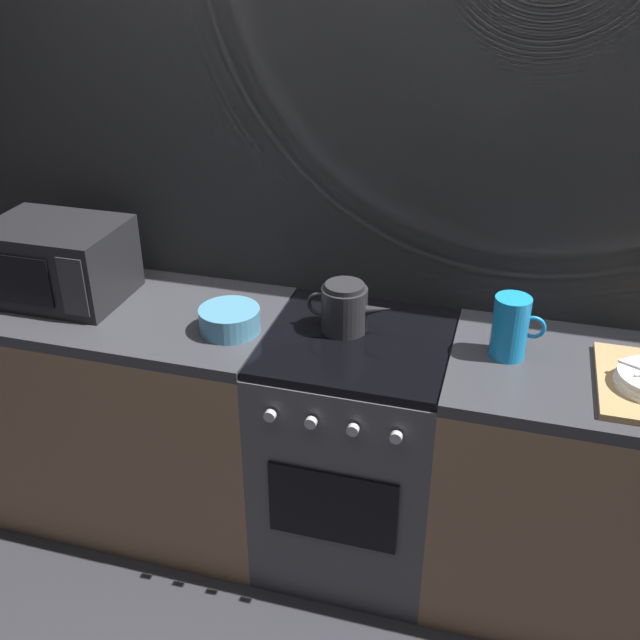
% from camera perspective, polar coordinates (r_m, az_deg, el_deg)
% --- Properties ---
extents(ground_plane, '(8.00, 8.00, 0.00)m').
position_cam_1_polar(ground_plane, '(2.93, 2.47, -16.84)').
color(ground_plane, '#2D2D33').
extents(back_wall, '(3.60, 0.05, 2.40)m').
position_cam_1_polar(back_wall, '(2.54, 4.78, 7.98)').
color(back_wall, gray).
rests_on(back_wall, ground_plane).
extents(counter_left, '(1.20, 0.60, 0.90)m').
position_cam_1_polar(counter_left, '(2.92, -14.86, -6.63)').
color(counter_left, '#997251').
rests_on(counter_left, ground_plane).
extents(stove_unit, '(0.60, 0.63, 0.90)m').
position_cam_1_polar(stove_unit, '(2.63, 2.67, -9.98)').
color(stove_unit, '#4C4C51').
rests_on(stove_unit, ground_plane).
extents(counter_right, '(1.20, 0.60, 0.90)m').
position_cam_1_polar(counter_right, '(2.63, 22.57, -12.56)').
color(counter_right, '#997251').
rests_on(counter_right, ground_plane).
extents(microwave, '(0.46, 0.35, 0.27)m').
position_cam_1_polar(microwave, '(2.75, -19.57, 4.31)').
color(microwave, black).
rests_on(microwave, counter_left).
extents(kettle, '(0.28, 0.15, 0.17)m').
position_cam_1_polar(kettle, '(2.39, 1.92, 0.96)').
color(kettle, '#262628').
rests_on(kettle, stove_unit).
extents(mixing_bowl, '(0.20, 0.20, 0.08)m').
position_cam_1_polar(mixing_bowl, '(2.42, -6.99, 0.01)').
color(mixing_bowl, teal).
rests_on(mixing_bowl, counter_left).
extents(pitcher, '(0.16, 0.11, 0.20)m').
position_cam_1_polar(pitcher, '(2.31, 14.51, -0.54)').
color(pitcher, '#198CD8').
rests_on(pitcher, counter_right).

